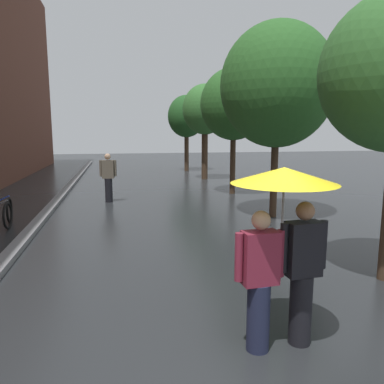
# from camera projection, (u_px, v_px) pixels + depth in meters

# --- Properties ---
(kerb_strip) EXTENTS (0.30, 36.00, 0.12)m
(kerb_strip) POSITION_uv_depth(u_px,v_px,m) (54.00, 203.00, 12.66)
(kerb_strip) COLOR slate
(kerb_strip) RESTS_ON ground
(street_tree_1) EXTENTS (3.16, 3.16, 5.44)m
(street_tree_1) POSITION_uv_depth(u_px,v_px,m) (277.00, 86.00, 10.35)
(street_tree_1) COLOR #473323
(street_tree_1) RESTS_ON ground
(street_tree_2) EXTENTS (2.59, 2.59, 4.90)m
(street_tree_2) POSITION_uv_depth(u_px,v_px,m) (234.00, 104.00, 14.49)
(street_tree_2) COLOR #473323
(street_tree_2) RESTS_ON ground
(street_tree_3) EXTENTS (2.28, 2.28, 4.84)m
(street_tree_3) POSITION_uv_depth(u_px,v_px,m) (205.00, 110.00, 19.00)
(street_tree_3) COLOR #473323
(street_tree_3) RESTS_ON ground
(street_tree_4) EXTENTS (2.32, 2.32, 4.69)m
(street_tree_4) POSITION_uv_depth(u_px,v_px,m) (187.00, 117.00, 23.21)
(street_tree_4) COLOR #473323
(street_tree_4) RESTS_ON ground
(couple_under_umbrella) EXTENTS (1.17, 1.17, 2.08)m
(couple_under_umbrella) POSITION_uv_depth(u_px,v_px,m) (283.00, 228.00, 4.13)
(couple_under_umbrella) COLOR #1E233D
(couple_under_umbrella) RESTS_ON ground
(pedestrian_walking_midground) EXTENTS (0.59, 0.26, 1.71)m
(pedestrian_walking_midground) POSITION_uv_depth(u_px,v_px,m) (108.00, 177.00, 13.08)
(pedestrian_walking_midground) COLOR black
(pedestrian_walking_midground) RESTS_ON ground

